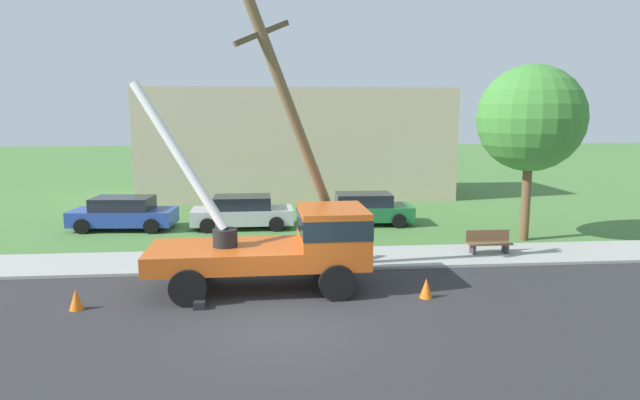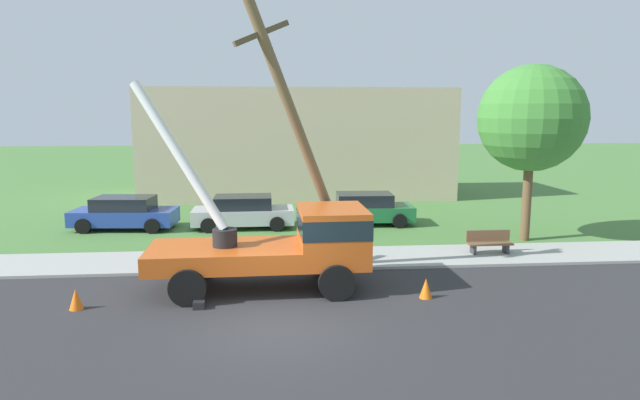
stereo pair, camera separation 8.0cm
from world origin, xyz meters
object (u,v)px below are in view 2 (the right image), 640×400
object	(u,v)px
traffic_cone_ahead	(426,288)
roadside_tree_near	(532,119)
parked_sedan_blue	(124,213)
leaning_utility_pole	(301,138)
parked_sedan_green	(364,209)
parked_sedan_silver	(243,212)
utility_truck	(288,241)
traffic_cone_behind	(76,299)
park_bench	(489,243)

from	to	relation	value
traffic_cone_ahead	roadside_tree_near	world-z (taller)	roadside_tree_near
traffic_cone_ahead	parked_sedan_blue	xyz separation A→B (m)	(-10.61, 9.99, 0.43)
leaning_utility_pole	parked_sedan_green	distance (m)	8.97
parked_sedan_blue	parked_sedan_silver	bearing A→B (deg)	-2.07
leaning_utility_pole	parked_sedan_blue	distance (m)	11.06
utility_truck	roadside_tree_near	bearing A→B (deg)	28.43
leaning_utility_pole	traffic_cone_ahead	size ratio (longest dim) A/B	15.00
traffic_cone_ahead	parked_sedan_silver	distance (m)	11.23
leaning_utility_pole	parked_sedan_green	world-z (taller)	leaning_utility_pole
leaning_utility_pole	parked_sedan_silver	world-z (taller)	leaning_utility_pole
utility_truck	parked_sedan_silver	size ratio (longest dim) A/B	1.54
traffic_cone_ahead	traffic_cone_behind	bearing A→B (deg)	-179.62
traffic_cone_ahead	parked_sedan_green	world-z (taller)	parked_sedan_green
leaning_utility_pole	parked_sedan_blue	world-z (taller)	leaning_utility_pole
parked_sedan_blue	parked_sedan_green	size ratio (longest dim) A/B	1.02
traffic_cone_ahead	parked_sedan_silver	size ratio (longest dim) A/B	0.13
utility_truck	parked_sedan_silver	bearing A→B (deg)	101.21
traffic_cone_ahead	parked_sedan_green	bearing A→B (deg)	90.11
traffic_cone_behind	parked_sedan_silver	world-z (taller)	parked_sedan_silver
leaning_utility_pole	traffic_cone_behind	bearing A→B (deg)	-156.71
roadside_tree_near	parked_sedan_green	bearing A→B (deg)	148.09
traffic_cone_behind	parked_sedan_blue	world-z (taller)	parked_sedan_blue
traffic_cone_behind	parked_sedan_blue	xyz separation A→B (m)	(-1.31, 10.05, 0.43)
traffic_cone_ahead	traffic_cone_behind	size ratio (longest dim) A/B	1.00
traffic_cone_behind	parked_sedan_silver	distance (m)	10.60
parked_sedan_green	park_bench	bearing A→B (deg)	-59.02
parked_sedan_blue	park_bench	bearing A→B (deg)	-22.18
parked_sedan_green	roadside_tree_near	size ratio (longest dim) A/B	0.65
park_bench	traffic_cone_behind	bearing A→B (deg)	-161.40
parked_sedan_green	traffic_cone_behind	bearing A→B (deg)	-132.42
leaning_utility_pole	parked_sedan_blue	size ratio (longest dim) A/B	1.85
parked_sedan_silver	parked_sedan_green	distance (m)	5.44
utility_truck	leaning_utility_pole	bearing A→B (deg)	69.63
traffic_cone_behind	parked_sedan_green	distance (m)	13.76
traffic_cone_behind	roadside_tree_near	bearing A→B (deg)	23.21
utility_truck	traffic_cone_ahead	bearing A→B (deg)	-18.16
park_bench	traffic_cone_ahead	bearing A→B (deg)	-129.47
parked_sedan_green	park_bench	size ratio (longest dim) A/B	2.79
parked_sedan_blue	utility_truck	bearing A→B (deg)	-51.96
traffic_cone_behind	parked_sedan_silver	bearing A→B (deg)	68.71
roadside_tree_near	parked_sedan_blue	bearing A→B (deg)	167.82
traffic_cone_ahead	parked_sedan_blue	distance (m)	14.58
utility_truck	leaning_utility_pole	distance (m)	3.19
parked_sedan_blue	leaning_utility_pole	bearing A→B (deg)	-45.48
parked_sedan_blue	park_bench	size ratio (longest dim) A/B	2.83
parked_sedan_green	traffic_cone_ahead	bearing A→B (deg)	-89.89
leaning_utility_pole	parked_sedan_green	bearing A→B (deg)	66.72
leaning_utility_pole	traffic_cone_behind	xyz separation A→B (m)	(-6.03, -2.59, -4.01)
parked_sedan_blue	traffic_cone_ahead	bearing A→B (deg)	-43.28
roadside_tree_near	traffic_cone_ahead	bearing A→B (deg)	-132.29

